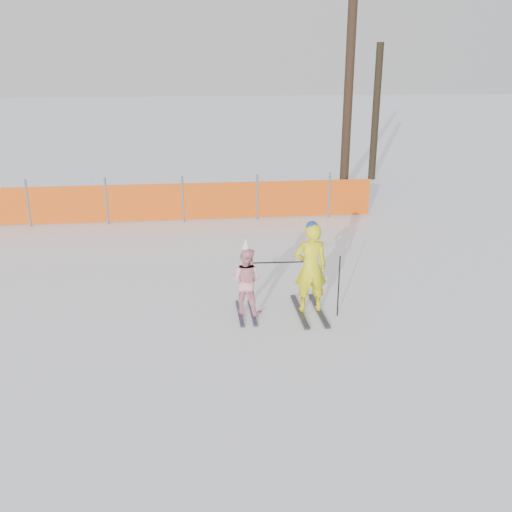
{
  "coord_description": "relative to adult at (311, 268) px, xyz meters",
  "views": [
    {
      "loc": [
        -1.05,
        -8.62,
        4.2
      ],
      "look_at": [
        0.0,
        0.5,
        1.0
      ],
      "focal_mm": 40.0,
      "sensor_mm": 36.0,
      "label": 1
    }
  ],
  "objects": [
    {
      "name": "child",
      "position": [
        -1.1,
        0.05,
        -0.2
      ],
      "size": [
        0.71,
        1.05,
        1.36
      ],
      "color": "black",
      "rests_on": "ground"
    },
    {
      "name": "tree_trunks",
      "position": [
        3.64,
        10.08,
        2.34
      ],
      "size": [
        1.74,
        1.84,
        7.14
      ],
      "color": "black",
      "rests_on": "ground"
    },
    {
      "name": "ski_poles",
      "position": [
        0.01,
        -0.1,
        -0.11
      ],
      "size": [
        1.44,
        0.27,
        1.09
      ],
      "color": "black",
      "rests_on": "ground"
    },
    {
      "name": "adult",
      "position": [
        0.0,
        0.0,
        0.0
      ],
      "size": [
        0.59,
        1.37,
        1.65
      ],
      "color": "black",
      "rests_on": "ground"
    },
    {
      "name": "safety_fence",
      "position": [
        -5.68,
        6.11,
        -0.26
      ],
      "size": [
        17.17,
        0.06,
        1.25
      ],
      "color": "#595960",
      "rests_on": "ground"
    },
    {
      "name": "ground",
      "position": [
        -0.91,
        -0.29,
        -0.82
      ],
      "size": [
        120.0,
        120.0,
        0.0
      ],
      "primitive_type": "plane",
      "color": "white",
      "rests_on": "ground"
    }
  ]
}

